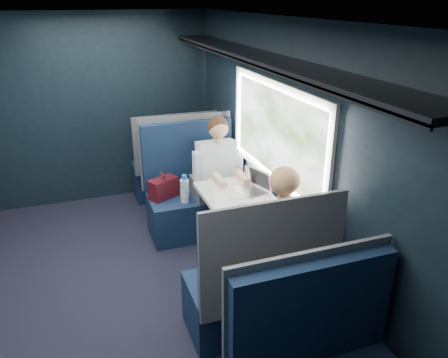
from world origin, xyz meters
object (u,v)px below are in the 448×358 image
object	(u,v)px
laptop	(254,185)
bottle_small	(248,173)
table	(238,206)
seat_row_front	(174,167)
man	(220,173)
woman	(279,235)
seat_bay_near	(192,195)
cup	(249,173)
seat_bay_far	(256,288)

from	to	relation	value
laptop	bottle_small	world-z (taller)	laptop
table	seat_row_front	size ratio (longest dim) A/B	0.86
seat_row_front	man	world-z (taller)	man
man	woman	bearing A→B (deg)	-90.00
seat_bay_near	woman	distance (m)	1.63
seat_bay_near	cup	distance (m)	0.75
laptop	bottle_small	bearing A→B (deg)	82.89
seat_bay_far	seat_row_front	xyz separation A→B (m)	(0.00, 2.67, -0.00)
table	man	size ratio (longest dim) A/B	0.76
seat_row_front	table	bearing A→B (deg)	-84.20
table	cup	size ratio (longest dim) A/B	12.29
table	seat_row_front	xyz separation A→B (m)	(-0.18, 1.80, -0.25)
man	cup	size ratio (longest dim) A/B	16.25
table	bottle_small	distance (m)	0.44
seat_row_front	woman	bearing A→B (deg)	-84.30
seat_bay_near	laptop	distance (m)	0.96
seat_bay_near	table	bearing A→B (deg)	-77.49
seat_row_front	laptop	world-z (taller)	seat_row_front
man	bottle_small	xyz separation A→B (m)	(0.17, -0.36, 0.11)
seat_bay_near	bottle_small	bearing A→B (deg)	-51.18
laptop	cup	size ratio (longest dim) A/B	4.31
woman	cup	bearing A→B (deg)	78.67
seat_bay_far	laptop	distance (m)	1.11
man	laptop	distance (m)	0.63
man	laptop	xyz separation A→B (m)	(0.14, -0.61, 0.08)
man	seat_bay_near	bearing A→B (deg)	146.27
laptop	cup	distance (m)	0.36
man	bottle_small	world-z (taller)	man
bottle_small	seat_row_front	bearing A→B (deg)	106.01
man	cup	bearing A→B (deg)	-48.36
table	man	world-z (taller)	man
seat_bay_far	laptop	xyz separation A→B (m)	(0.39, 0.97, 0.39)
man	bottle_small	distance (m)	0.41
seat_bay_near	seat_bay_far	distance (m)	1.75
seat_bay_near	bottle_small	world-z (taller)	seat_bay_near
seat_bay_near	woman	size ratio (longest dim) A/B	0.95
man	laptop	bearing A→B (deg)	-77.24
seat_bay_far	laptop	world-z (taller)	seat_bay_far
seat_bay_far	seat_bay_near	bearing A→B (deg)	90.37
seat_bay_far	table	bearing A→B (deg)	78.22
seat_bay_near	seat_bay_far	size ratio (longest dim) A/B	1.00
bottle_small	cup	size ratio (longest dim) A/B	2.44
cup	seat_bay_far	bearing A→B (deg)	-110.05
laptop	cup	world-z (taller)	laptop
table	cup	distance (m)	0.54
cup	seat_row_front	bearing A→B (deg)	109.49
table	seat_bay_far	size ratio (longest dim) A/B	0.79
seat_bay_near	seat_row_front	world-z (taller)	seat_bay_near
table	laptop	distance (m)	0.26
seat_row_front	cup	world-z (taller)	seat_row_front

